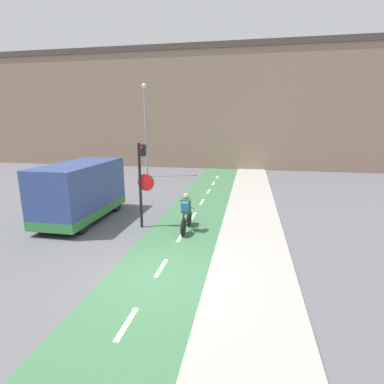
% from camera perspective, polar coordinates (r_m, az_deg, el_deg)
% --- Properties ---
extents(ground_plane, '(120.00, 120.00, 0.00)m').
position_cam_1_polar(ground_plane, '(8.55, -6.88, -15.81)').
color(ground_plane, '#5B5B60').
extents(bike_lane, '(2.74, 60.00, 0.02)m').
position_cam_1_polar(bike_lane, '(8.55, -6.87, -15.73)').
color(bike_lane, '#3D7047').
rests_on(bike_lane, ground_plane).
extents(sidewalk_strip, '(2.40, 60.00, 0.05)m').
position_cam_1_polar(sidewalk_strip, '(8.20, 11.31, -17.13)').
color(sidewalk_strip, '#A8A399').
rests_on(sidewalk_strip, ground_plane).
extents(building_row_background, '(60.00, 5.20, 10.69)m').
position_cam_1_polar(building_row_background, '(29.55, 6.55, 15.45)').
color(building_row_background, '#89705B').
rests_on(building_row_background, ground_plane).
extents(traffic_light_pole, '(0.67, 0.25, 3.36)m').
position_cam_1_polar(traffic_light_pole, '(11.77, -9.53, 2.91)').
color(traffic_light_pole, black).
rests_on(traffic_light_pole, ground_plane).
extents(street_lamp_far, '(0.36, 0.36, 6.89)m').
position_cam_1_polar(street_lamp_far, '(23.23, -8.89, 13.19)').
color(street_lamp_far, gray).
rests_on(street_lamp_far, ground_plane).
extents(cyclist_near, '(0.46, 1.80, 1.51)m').
position_cam_1_polar(cyclist_near, '(11.50, -1.14, -4.09)').
color(cyclist_near, black).
rests_on(cyclist_near, ground_plane).
extents(van, '(1.94, 4.62, 2.46)m').
position_cam_1_polar(van, '(13.58, -20.36, -0.08)').
color(van, '#334784').
rests_on(van, ground_plane).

